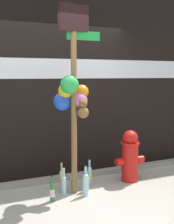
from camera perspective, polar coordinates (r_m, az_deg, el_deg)
ground_plane at (r=4.20m, az=-0.48°, el=-16.71°), size 14.00×14.00×0.00m
building_wall at (r=5.08m, az=-6.50°, el=8.42°), size 10.00×0.21×3.63m
curb_strip at (r=4.98m, az=-4.81°, el=-12.32°), size 8.00×0.12×0.08m
memorial_post at (r=4.18m, az=-2.79°, el=4.83°), size 0.64×0.48×2.63m
fire_hydrant at (r=4.90m, az=8.11°, el=-8.15°), size 0.49×0.30×0.82m
bottle_0 at (r=4.42m, az=-4.39°, el=-13.35°), size 0.07×0.07×0.38m
bottle_1 at (r=4.50m, az=-0.13°, el=-13.27°), size 0.08×0.08×0.32m
bottle_2 at (r=4.55m, az=-2.56°, el=-12.95°), size 0.08×0.08×0.34m
bottle_3 at (r=4.35m, az=-0.27°, el=-13.32°), size 0.08×0.08×0.44m
bottle_4 at (r=4.21m, az=-6.59°, el=-14.62°), size 0.06×0.06×0.36m
bottle_5 at (r=4.59m, az=-4.79°, el=-12.48°), size 0.06×0.06×0.41m
bottle_6 at (r=4.73m, az=0.47°, el=-11.80°), size 0.06×0.06×0.42m
litter_0 at (r=5.25m, az=12.70°, el=-11.88°), size 0.10×0.10×0.01m
litter_2 at (r=5.23m, az=9.99°, el=-11.88°), size 0.12×0.15×0.01m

